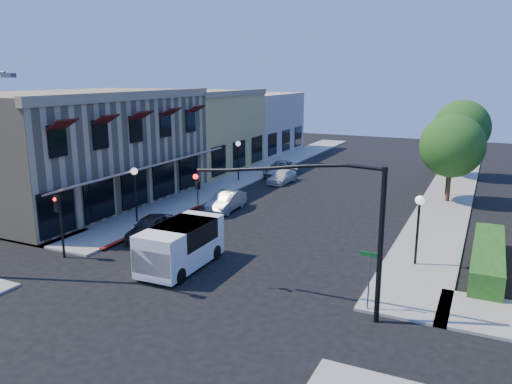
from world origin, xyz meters
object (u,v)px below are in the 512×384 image
at_px(lamppost_left_far, 238,151).
at_px(lamppost_right_far, 448,161).
at_px(parked_car_a, 150,227).
at_px(parked_car_b, 226,201).
at_px(lamppost_right_near, 419,213).
at_px(parked_car_c, 282,177).
at_px(lamppost_left_near, 135,181).
at_px(signal_mast_arm, 325,212).
at_px(white_van, 180,243).
at_px(street_tree_b, 462,128).
at_px(secondary_signal, 59,215).
at_px(street_name_sign, 369,271).
at_px(street_tree_a, 452,146).
at_px(parked_car_d, 280,169).

relative_size(lamppost_left_far, lamppost_right_far, 1.00).
distance_m(parked_car_a, parked_car_b, 7.09).
distance_m(lamppost_right_near, parked_car_c, 20.26).
bearing_deg(lamppost_left_near, parked_car_c, 76.25).
distance_m(signal_mast_arm, parked_car_b, 16.05).
relative_size(signal_mast_arm, white_van, 1.62).
xyz_separation_m(signal_mast_arm, white_van, (-7.63, 1.39, -2.83)).
bearing_deg(lamppost_left_far, white_van, -70.61).
relative_size(street_tree_b, lamppost_left_far, 1.97).
relative_size(parked_car_a, parked_car_b, 0.94).
distance_m(secondary_signal, parked_car_b, 12.14).
height_order(street_tree_b, lamppost_left_near, street_tree_b).
relative_size(street_tree_b, street_name_sign, 2.81).
height_order(street_tree_a, signal_mast_arm, street_tree_a).
distance_m(street_tree_a, lamppost_left_far, 17.36).
relative_size(street_name_sign, white_van, 0.50).
relative_size(parked_car_b, parked_car_d, 0.85).
bearing_deg(lamppost_right_near, parked_car_c, 131.33).
distance_m(signal_mast_arm, parked_car_a, 13.09).
distance_m(signal_mast_arm, street_name_sign, 2.98).
xyz_separation_m(lamppost_left_far, lamppost_right_far, (17.00, 2.00, 0.00)).
distance_m(parked_car_a, parked_car_c, 17.16).
bearing_deg(street_tree_a, parked_car_a, -132.66).
relative_size(street_tree_b, parked_car_d, 1.46).
xyz_separation_m(secondary_signal, lamppost_right_near, (16.50, 6.59, 0.42)).
relative_size(lamppost_left_far, parked_car_b, 0.88).
distance_m(lamppost_left_far, parked_car_c, 4.45).
xyz_separation_m(lamppost_right_near, parked_car_d, (-14.70, 18.00, -2.07)).
bearing_deg(lamppost_left_near, street_tree_a, 38.98).
height_order(signal_mast_arm, parked_car_c, signal_mast_arm).
bearing_deg(parked_car_d, street_tree_a, -20.36).
relative_size(lamppost_left_far, parked_car_d, 0.75).
relative_size(lamppost_right_far, parked_car_c, 0.96).
bearing_deg(lamppost_right_far, lamppost_left_near, -136.74).
bearing_deg(white_van, lamppost_right_far, 64.05).
relative_size(street_tree_a, lamppost_right_far, 1.82).
bearing_deg(parked_car_c, parked_car_a, -90.14).
distance_m(secondary_signal, lamppost_right_near, 17.77).
xyz_separation_m(lamppost_left_far, parked_car_d, (2.30, 4.00, -2.07)).
height_order(signal_mast_arm, lamppost_left_near, signal_mast_arm).
height_order(signal_mast_arm, lamppost_left_far, signal_mast_arm).
xyz_separation_m(lamppost_left_near, lamppost_right_far, (17.00, 16.00, 0.00)).
xyz_separation_m(white_van, parked_car_d, (-4.43, 23.11, -0.59)).
xyz_separation_m(lamppost_right_near, lamppost_right_far, (0.00, 16.00, 0.00)).
xyz_separation_m(secondary_signal, white_van, (6.23, 1.48, -1.06)).
relative_size(street_name_sign, parked_car_d, 0.52).
bearing_deg(parked_car_b, street_tree_a, 29.73).
height_order(secondary_signal, lamppost_right_near, lamppost_right_near).
height_order(street_tree_b, white_van, street_tree_b).
bearing_deg(lamppost_left_far, signal_mast_arm, -55.00).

